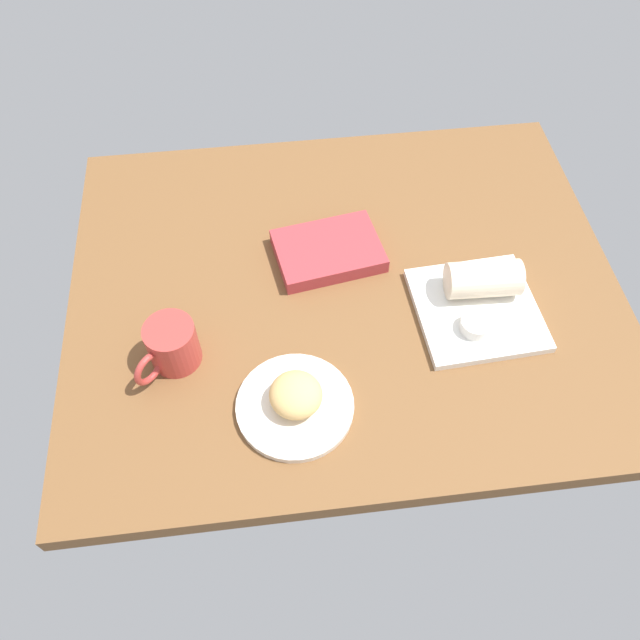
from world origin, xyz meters
TOP-DOWN VIEW (x-y plane):
  - dining_table at (0.00, 0.00)cm, footprint 110.00×90.00cm
  - round_plate at (-12.67, -26.32)cm, footprint 20.76×20.76cm
  - scone_pastry at (-12.38, -25.95)cm, footprint 11.51×11.61cm
  - square_plate at (24.37, -9.74)cm, footprint 24.42×24.42cm
  - sauce_cup at (22.53, -14.61)cm, footprint 5.90×5.90cm
  - breakfast_wrap at (25.85, -5.84)cm, footprint 14.36×7.79cm
  - book_stack at (-2.45, 7.84)cm, footprint 23.39×18.36cm
  - coffee_mug at (-33.64, -13.68)cm, footprint 11.33×12.20cm

SIDE VIEW (x-z plane):
  - dining_table at x=0.00cm, z-range 0.00..4.00cm
  - round_plate at x=-12.67cm, z-range 4.00..5.40cm
  - square_plate at x=24.37cm, z-range 4.00..5.60cm
  - book_stack at x=-2.45cm, z-range 4.00..7.29cm
  - sauce_cup at x=22.53cm, z-range 5.69..8.16cm
  - scone_pastry at x=-12.38cm, z-range 5.40..10.85cm
  - coffee_mug at x=-33.64cm, z-range 4.11..13.44cm
  - breakfast_wrap at x=25.85cm, z-range 5.60..12.78cm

